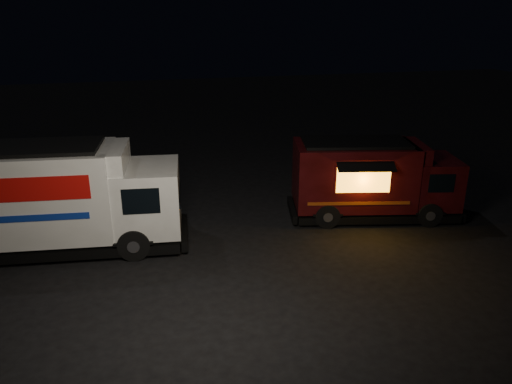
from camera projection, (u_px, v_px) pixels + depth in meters
name	position (u px, v px, depth m)	size (l,w,h in m)	color
ground	(250.00, 256.00, 14.73)	(80.00, 80.00, 0.00)	black
white_truck	(64.00, 198.00, 14.74)	(7.14, 2.43, 3.24)	silver
red_truck	(375.00, 179.00, 17.15)	(5.84, 2.15, 2.72)	#3B0A0E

